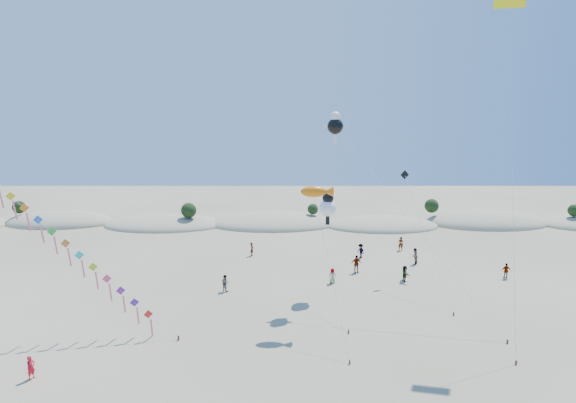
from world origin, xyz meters
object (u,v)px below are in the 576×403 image
at_px(fish_kite, 317,192).
at_px(parafoil_kite, 510,10).
at_px(flyer_foreground, 31,368).
at_px(kite_train, 12,198).

xyz_separation_m(fish_kite, parafoil_kite, (14.49, 0.97, 13.87)).
height_order(fish_kite, flyer_foreground, fish_kite).
distance_m(fish_kite, parafoil_kite, 20.08).
distance_m(kite_train, flyer_foreground, 12.88).
bearing_deg(kite_train, fish_kite, 5.06).
distance_m(parafoil_kite, flyer_foreground, 42.13).
bearing_deg(flyer_foreground, parafoil_kite, -51.61).
xyz_separation_m(parafoil_kite, flyer_foreground, (-33.30, -10.44, -23.60)).
bearing_deg(kite_train, parafoil_kite, 4.58).
distance_m(kite_train, parafoil_kite, 40.24).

